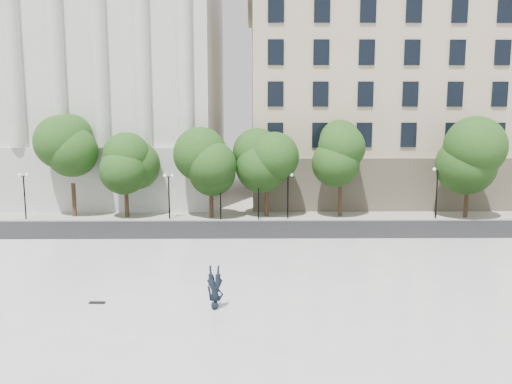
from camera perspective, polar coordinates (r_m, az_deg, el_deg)
ground at (r=20.85m, az=-5.70°, el=-15.67°), size 160.00×160.00×0.00m
plaza at (r=23.53m, az=-5.05°, el=-12.21°), size 44.00×22.00×0.45m
street at (r=37.97m, az=-3.32°, el=-4.59°), size 60.00×8.00×0.02m
far_sidewalk at (r=43.83m, az=-2.95°, el=-2.78°), size 60.00×4.00×0.12m
building_west at (r=60.71m, az=-19.08°, el=12.01°), size 31.50×27.65×25.60m
building_east at (r=60.75m, az=17.11°, el=10.44°), size 36.00×26.15×23.00m
traffic_light_west at (r=41.64m, az=-4.10°, el=1.59°), size 0.43×1.60×4.14m
traffic_light_east at (r=41.56m, az=0.29°, el=1.66°), size 0.51×1.70×4.17m
person_lying at (r=21.80m, az=-4.68°, el=-12.55°), size 0.76×1.93×0.52m
skateboard at (r=23.49m, az=-17.70°, el=-11.95°), size 0.69×0.19×0.07m
street_trees at (r=42.62m, az=-0.80°, el=3.58°), size 38.21×5.28×7.83m
lamp_posts at (r=41.98m, az=-2.61°, el=0.60°), size 35.65×0.28×4.46m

